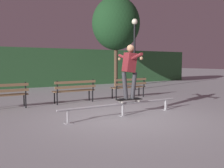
% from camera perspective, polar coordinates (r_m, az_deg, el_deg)
% --- Properties ---
extents(ground_plane, '(90.00, 90.00, 0.00)m').
position_cam_1_polar(ground_plane, '(6.73, 2.99, -7.85)').
color(ground_plane, '#99999E').
extents(hedge_backdrop, '(24.00, 1.20, 2.41)m').
position_cam_1_polar(hedge_backdrop, '(15.62, -17.08, 3.84)').
color(hedge_backdrop, '#2D5B33').
rests_on(hedge_backdrop, ground).
extents(grind_rail, '(3.85, 0.18, 0.38)m').
position_cam_1_polar(grind_rail, '(6.73, 2.69, -5.30)').
color(grind_rail, '#9E9EA3').
rests_on(grind_rail, ground).
extents(skateboard, '(0.80, 0.30, 0.09)m').
position_cam_1_polar(skateboard, '(6.82, 4.19, -3.79)').
color(skateboard, black).
rests_on(skateboard, grind_rail).
extents(skateboarder, '(0.63, 1.40, 1.56)m').
position_cam_1_polar(skateboarder, '(6.74, 4.26, 4.10)').
color(skateboarder, black).
rests_on(skateboarder, skateboard).
extents(park_bench_leftmost, '(1.60, 0.41, 0.88)m').
position_cam_1_polar(park_bench_leftmost, '(8.37, -25.04, -2.03)').
color(park_bench_leftmost, black).
rests_on(park_bench_leftmost, ground).
extents(park_bench_left_center, '(1.60, 0.41, 0.88)m').
position_cam_1_polar(park_bench_left_center, '(8.94, -9.01, -1.17)').
color(park_bench_left_center, black).
rests_on(park_bench_left_center, ground).
extents(park_bench_right_center, '(1.60, 0.41, 0.88)m').
position_cam_1_polar(park_bench_right_center, '(10.11, 4.19, -0.38)').
color(park_bench_right_center, black).
rests_on(park_bench_right_center, ground).
extents(tree_far_right, '(2.93, 2.93, 5.50)m').
position_cam_1_polar(tree_far_right, '(14.88, 0.96, 14.36)').
color(tree_far_right, '#4C3828').
rests_on(tree_far_right, ground).
extents(lamp_post_right, '(0.32, 0.32, 3.90)m').
position_cam_1_polar(lamp_post_right, '(13.19, 5.45, 9.38)').
color(lamp_post_right, black).
rests_on(lamp_post_right, ground).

